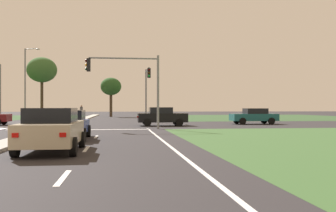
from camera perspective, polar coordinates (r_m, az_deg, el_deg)
The scene contains 25 objects.
ground_plane at distance 34.98m, azimuth -15.12°, elevation -2.82°, with size 200.00×200.00×0.00m, color #282628.
grass_verge_far_right at distance 62.65m, azimuth 12.08°, elevation -1.64°, with size 35.00×35.00×0.01m, color #2D4C28.
median_island_far at distance 59.83m, azimuth -11.83°, elevation -1.65°, with size 1.20×36.00×0.14m, color #ADA89E.
lane_dash_near at distance 9.19m, azimuth -15.51°, elevation -10.35°, with size 0.14×2.00×0.01m, color silver.
lane_dash_second at distance 15.09m, azimuth -12.20°, elevation -6.34°, with size 0.14×2.00×0.01m, color silver.
lane_dash_third at distance 21.05m, azimuth -10.78°, elevation -4.59°, with size 0.14×2.00×0.01m, color silver.
edge_line_right at distance 16.82m, azimuth -0.19°, elevation -5.71°, with size 0.14×24.00×0.01m, color silver.
stop_bar_near at distance 27.68m, azimuth -9.30°, elevation -3.52°, with size 6.40×0.50×0.01m, color silver.
crosswalk_bar_fourth at distance 30.46m, azimuth -21.99°, elevation -3.21°, with size 0.70×2.80×0.01m, color silver.
crosswalk_bar_fifth at distance 30.19m, azimuth -19.87°, elevation -3.24°, with size 0.70×2.80×0.01m, color silver.
crosswalk_bar_sixth at distance 29.96m, azimuth -17.72°, elevation -3.26°, with size 0.70×2.80×0.01m, color silver.
crosswalk_bar_seventh at distance 29.77m, azimuth -15.54°, elevation -3.28°, with size 0.70×2.80×0.01m, color silver.
car_teal_near at distance 37.16m, azimuth 12.84°, elevation -1.48°, with size 4.41×2.06×1.51m.
car_beige_second at distance 14.40m, azimuth -17.08°, elevation -3.41°, with size 2.07×4.45×1.60m.
car_black_third at distance 32.94m, azimuth -0.92°, elevation -1.57°, with size 4.30×2.09×1.61m.
car_silver_fourth at distance 57.45m, azimuth -14.45°, elevation -1.01°, with size 1.96×4.14×1.51m.
car_grey_fifth at distance 50.32m, azimuth -15.27°, elevation -1.15°, with size 2.07×4.58×1.47m.
car_blue_sixth at distance 19.87m, azimuth -14.88°, elevation -2.67°, with size 2.05×4.48×1.47m.
car_red_eighth at distance 32.82m, azimuth -16.59°, elevation -1.68°, with size 4.56×2.00×1.47m.
traffic_signal_near_right at distance 28.11m, azimuth -5.62°, elevation 4.32°, with size 5.43×0.32×5.48m.
traffic_signal_far_right at distance 39.74m, azimuth -3.18°, elevation 3.19°, with size 0.32×4.62×5.75m.
street_lamp_third at distance 56.11m, azimuth -20.57°, elevation 3.76°, with size 2.32×1.28×9.77m.
pedestrian_at_median at distance 46.63m, azimuth -12.92°, elevation -0.69°, with size 0.34×0.34×1.74m.
treeline_third at distance 65.23m, azimuth -18.47°, elevation 5.14°, with size 4.81×4.81×9.75m.
treeline_fourth at distance 63.80m, azimuth -8.60°, elevation 2.87°, with size 3.43×3.43×6.53m.
Camera 1 is at (4.80, -4.61, 1.63)m, focal length 40.46 mm.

